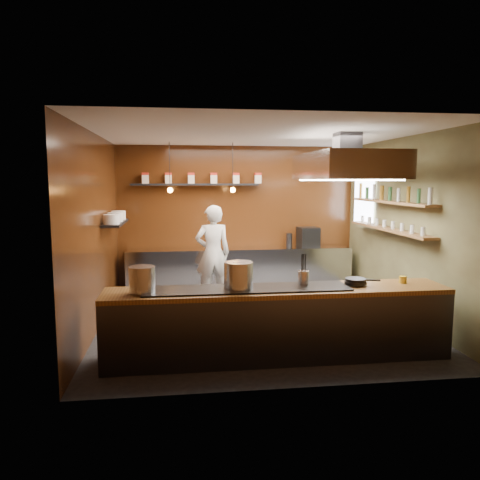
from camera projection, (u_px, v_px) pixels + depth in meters
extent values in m
plane|color=black|center=(257.00, 321.00, 7.64)|extent=(5.00, 5.00, 0.00)
plane|color=#381E0A|center=(238.00, 218.00, 9.91)|extent=(5.00, 0.00, 5.00)
plane|color=#381E0A|center=(96.00, 232.00, 7.13)|extent=(0.00, 5.00, 5.00)
plane|color=#4B462A|center=(406.00, 228.00, 7.77)|extent=(0.00, 5.00, 5.00)
plane|color=silver|center=(258.00, 134.00, 7.26)|extent=(5.00, 5.00, 0.00)
plane|color=white|center=(364.00, 200.00, 9.38)|extent=(0.00, 1.00, 1.00)
cube|color=silver|center=(240.00, 269.00, 9.72)|extent=(4.60, 0.65, 0.90)
cube|color=#38383D|center=(278.00, 326.00, 6.01)|extent=(4.40, 0.70, 0.86)
cube|color=brown|center=(278.00, 291.00, 5.95)|extent=(4.40, 0.72, 0.06)
cube|color=black|center=(247.00, 289.00, 5.90)|extent=(2.60, 0.55, 0.02)
cube|color=black|center=(195.00, 185.00, 9.56)|extent=(2.60, 0.26, 0.04)
cube|color=black|center=(115.00, 223.00, 8.12)|extent=(0.30, 1.40, 0.04)
cube|color=olive|center=(390.00, 202.00, 7.99)|extent=(0.26, 2.80, 0.04)
cube|color=olive|center=(388.00, 229.00, 8.05)|extent=(0.26, 2.80, 0.04)
cube|color=#38383D|center=(347.00, 143.00, 7.05)|extent=(0.35, 0.35, 0.30)
cube|color=silver|center=(347.00, 166.00, 7.09)|extent=(1.20, 2.00, 0.40)
cube|color=white|center=(346.00, 180.00, 7.12)|extent=(1.00, 1.80, 0.02)
cylinder|color=black|center=(170.00, 166.00, 8.81)|extent=(0.01, 0.01, 0.90)
sphere|color=orange|center=(170.00, 190.00, 8.86)|extent=(0.10, 0.10, 0.10)
cylinder|color=black|center=(233.00, 166.00, 8.96)|extent=(0.01, 0.01, 0.90)
sphere|color=orange|center=(233.00, 190.00, 9.02)|extent=(0.10, 0.10, 0.10)
cube|color=beige|center=(145.00, 179.00, 9.42)|extent=(0.13, 0.13, 0.17)
cube|color=#B52316|center=(145.00, 174.00, 9.41)|extent=(0.13, 0.13, 0.05)
cube|color=beige|center=(168.00, 179.00, 9.48)|extent=(0.13, 0.13, 0.17)
cube|color=#B52316|center=(168.00, 174.00, 9.47)|extent=(0.13, 0.13, 0.05)
cube|color=beige|center=(191.00, 179.00, 9.54)|extent=(0.13, 0.13, 0.17)
cube|color=#B52316|center=(191.00, 174.00, 9.53)|extent=(0.13, 0.13, 0.05)
cube|color=beige|center=(214.00, 179.00, 9.60)|extent=(0.13, 0.13, 0.17)
cube|color=#B52316|center=(214.00, 174.00, 9.59)|extent=(0.14, 0.13, 0.05)
cube|color=beige|center=(236.00, 179.00, 9.66)|extent=(0.13, 0.13, 0.17)
cube|color=#B52316|center=(236.00, 174.00, 9.65)|extent=(0.14, 0.13, 0.05)
cube|color=beige|center=(258.00, 179.00, 9.72)|extent=(0.13, 0.13, 0.17)
cube|color=#B52316|center=(258.00, 174.00, 9.70)|extent=(0.14, 0.13, 0.05)
cylinder|color=white|center=(111.00, 219.00, 7.67)|extent=(0.26, 0.26, 0.16)
cylinder|color=white|center=(115.00, 217.00, 8.11)|extent=(0.26, 0.26, 0.16)
cylinder|color=white|center=(118.00, 215.00, 8.55)|extent=(0.26, 0.26, 0.16)
cylinder|color=silver|center=(430.00, 196.00, 6.69)|extent=(0.06, 0.06, 0.24)
cylinder|color=#2D5933|center=(419.00, 195.00, 7.01)|extent=(0.06, 0.06, 0.24)
cylinder|color=#8C601E|center=(408.00, 195.00, 7.33)|extent=(0.06, 0.06, 0.24)
cylinder|color=silver|center=(399.00, 194.00, 7.65)|extent=(0.06, 0.06, 0.24)
cylinder|color=#2D5933|center=(390.00, 194.00, 7.97)|extent=(0.06, 0.06, 0.24)
cylinder|color=#8C601E|center=(382.00, 193.00, 8.29)|extent=(0.06, 0.06, 0.24)
cylinder|color=silver|center=(374.00, 193.00, 8.61)|extent=(0.06, 0.06, 0.24)
cylinder|color=#2D5933|center=(367.00, 192.00, 8.93)|extent=(0.06, 0.06, 0.24)
cylinder|color=#8C601E|center=(361.00, 192.00, 9.25)|extent=(0.06, 0.06, 0.24)
cylinder|color=silver|center=(423.00, 231.00, 6.91)|extent=(0.07, 0.07, 0.13)
cylinder|color=silver|center=(412.00, 229.00, 7.23)|extent=(0.07, 0.07, 0.13)
cylinder|color=silver|center=(402.00, 227.00, 7.55)|extent=(0.07, 0.07, 0.13)
cylinder|color=silver|center=(393.00, 225.00, 7.88)|extent=(0.07, 0.07, 0.13)
cylinder|color=silver|center=(385.00, 223.00, 8.20)|extent=(0.07, 0.07, 0.13)
cylinder|color=silver|center=(377.00, 222.00, 8.52)|extent=(0.07, 0.07, 0.13)
cylinder|color=silver|center=(369.00, 220.00, 8.85)|extent=(0.07, 0.07, 0.13)
cylinder|color=silver|center=(363.00, 219.00, 9.17)|extent=(0.07, 0.07, 0.13)
cylinder|color=#BABDC1|center=(142.00, 279.00, 5.67)|extent=(0.41, 0.41, 0.31)
cylinder|color=#B2B5BA|center=(238.00, 275.00, 5.83)|extent=(0.44, 0.44, 0.34)
cylinder|color=silver|center=(303.00, 278.00, 6.07)|extent=(0.17, 0.17, 0.18)
cylinder|color=black|center=(356.00, 282.00, 6.12)|extent=(0.29, 0.29, 0.04)
cylinder|color=black|center=(356.00, 280.00, 6.11)|extent=(0.27, 0.27, 0.04)
cylinder|color=black|center=(373.00, 280.00, 6.08)|extent=(0.18, 0.07, 0.02)
cylinder|color=yellow|center=(403.00, 280.00, 6.25)|extent=(0.14, 0.14, 0.09)
cube|color=black|center=(308.00, 237.00, 9.82)|extent=(0.44, 0.42, 0.41)
imported|color=silver|center=(213.00, 253.00, 8.85)|extent=(0.71, 0.51, 1.83)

